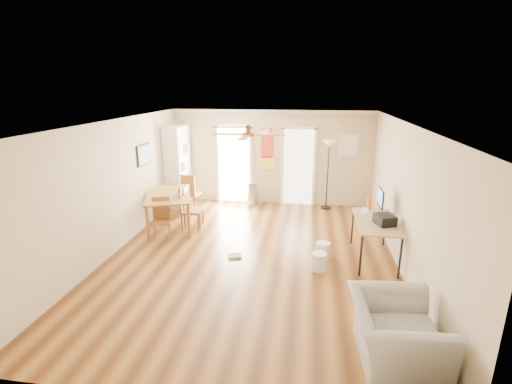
% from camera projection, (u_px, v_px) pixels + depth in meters
% --- Properties ---
extents(floor, '(7.00, 7.00, 0.00)m').
position_uv_depth(floor, '(252.00, 257.00, 7.19)').
color(floor, brown).
rests_on(floor, ground).
extents(ceiling, '(5.50, 7.00, 0.00)m').
position_uv_depth(ceiling, '(251.00, 123.00, 6.46)').
color(ceiling, silver).
rests_on(ceiling, floor).
extents(wall_back, '(5.50, 0.04, 2.60)m').
position_uv_depth(wall_back, '(271.00, 158.00, 10.15)').
color(wall_back, beige).
rests_on(wall_back, floor).
extents(wall_front, '(5.50, 0.04, 2.60)m').
position_uv_depth(wall_front, '(193.00, 296.00, 3.51)').
color(wall_front, beige).
rests_on(wall_front, floor).
extents(wall_left, '(0.04, 7.00, 2.60)m').
position_uv_depth(wall_left, '(114.00, 187.00, 7.21)').
color(wall_left, beige).
rests_on(wall_left, floor).
extents(wall_right, '(0.04, 7.00, 2.60)m').
position_uv_depth(wall_right, '(405.00, 200.00, 6.44)').
color(wall_right, beige).
rests_on(wall_right, floor).
extents(crown_molding, '(5.50, 7.00, 0.08)m').
position_uv_depth(crown_molding, '(251.00, 125.00, 6.47)').
color(crown_molding, white).
rests_on(crown_molding, wall_back).
extents(kitchen_doorway, '(0.90, 0.10, 2.10)m').
position_uv_depth(kitchen_doorway, '(234.00, 165.00, 10.35)').
color(kitchen_doorway, white).
rests_on(kitchen_doorway, wall_back).
extents(bathroom_doorway, '(0.80, 0.10, 2.10)m').
position_uv_depth(bathroom_doorway, '(298.00, 167.00, 10.10)').
color(bathroom_doorway, white).
rests_on(bathroom_doorway, wall_back).
extents(wall_decal, '(0.46, 0.03, 1.10)m').
position_uv_depth(wall_decal, '(267.00, 149.00, 10.08)').
color(wall_decal, red).
rests_on(wall_decal, wall_back).
extents(ac_grille, '(0.50, 0.04, 0.60)m').
position_uv_depth(ac_grille, '(348.00, 145.00, 9.72)').
color(ac_grille, white).
rests_on(ac_grille, wall_back).
extents(framed_poster, '(0.04, 0.66, 0.48)m').
position_uv_depth(framed_poster, '(144.00, 155.00, 8.43)').
color(framed_poster, black).
rests_on(framed_poster, wall_left).
extents(ceiling_fan, '(1.24, 1.24, 0.20)m').
position_uv_depth(ceiling_fan, '(248.00, 135.00, 6.22)').
color(ceiling_fan, '#593819').
rests_on(ceiling_fan, ceiling).
extents(bookshelf, '(0.71, 1.07, 2.19)m').
position_uv_depth(bookshelf, '(178.00, 166.00, 10.03)').
color(bookshelf, white).
rests_on(bookshelf, floor).
extents(dining_table, '(1.47, 1.87, 0.82)m').
position_uv_depth(dining_table, '(170.00, 211.00, 8.59)').
color(dining_table, '#A17134').
rests_on(dining_table, floor).
extents(dining_chair_right_a, '(0.43, 0.43, 0.98)m').
position_uv_depth(dining_chair_right_a, '(194.00, 207.00, 8.60)').
color(dining_chair_right_a, '#A46235').
rests_on(dining_chair_right_a, floor).
extents(dining_chair_right_b, '(0.49, 0.49, 1.03)m').
position_uv_depth(dining_chair_right_b, '(191.00, 209.00, 8.39)').
color(dining_chair_right_b, '#915E2E').
rests_on(dining_chair_right_b, floor).
extents(dining_chair_near, '(0.47, 0.47, 0.90)m').
position_uv_depth(dining_chair_near, '(161.00, 219.00, 7.91)').
color(dining_chair_near, olive).
rests_on(dining_chair_near, floor).
extents(dining_chair_far, '(0.48, 0.48, 0.99)m').
position_uv_depth(dining_chair_far, '(192.00, 192.00, 9.76)').
color(dining_chair_far, olive).
rests_on(dining_chair_far, floor).
extents(trash_can, '(0.37, 0.37, 0.66)m').
position_uv_depth(trash_can, '(252.00, 194.00, 10.19)').
color(trash_can, '#A9A9AB').
rests_on(trash_can, floor).
extents(torchiere_lamp, '(0.44, 0.44, 1.87)m').
position_uv_depth(torchiere_lamp, '(328.00, 175.00, 9.76)').
color(torchiere_lamp, black).
rests_on(torchiere_lamp, floor).
extents(computer_desk, '(0.74, 1.48, 0.79)m').
position_uv_depth(computer_desk, '(374.00, 240.00, 6.99)').
color(computer_desk, '#A28858').
rests_on(computer_desk, floor).
extents(imac, '(0.18, 0.53, 0.49)m').
position_uv_depth(imac, '(380.00, 201.00, 7.24)').
color(imac, black).
rests_on(imac, computer_desk).
extents(keyboard, '(0.23, 0.42, 0.02)m').
position_uv_depth(keyboard, '(365.00, 211.00, 7.40)').
color(keyboard, silver).
rests_on(keyboard, computer_desk).
extents(printer, '(0.40, 0.43, 0.18)m').
position_uv_depth(printer, '(385.00, 220.00, 6.67)').
color(printer, black).
rests_on(printer, computer_desk).
extents(orange_bottle, '(0.09, 0.09, 0.26)m').
position_uv_depth(orange_bottle, '(369.00, 203.00, 7.50)').
color(orange_bottle, '#E95914').
rests_on(orange_bottle, computer_desk).
extents(wastebasket_a, '(0.36, 0.36, 0.32)m').
position_uv_depth(wastebasket_a, '(319.00, 262.00, 6.65)').
color(wastebasket_a, silver).
rests_on(wastebasket_a, floor).
extents(wastebasket_b, '(0.32, 0.32, 0.32)m').
position_uv_depth(wastebasket_b, '(323.00, 250.00, 7.09)').
color(wastebasket_b, silver).
rests_on(wastebasket_b, floor).
extents(floor_cloth, '(0.30, 0.26, 0.04)m').
position_uv_depth(floor_cloth, '(235.00, 256.00, 7.18)').
color(floor_cloth, '#979792').
rests_on(floor_cloth, floor).
extents(armchair, '(1.09, 1.23, 0.76)m').
position_uv_depth(armchair, '(395.00, 334.00, 4.38)').
color(armchair, '#A2A19C').
rests_on(armchair, floor).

